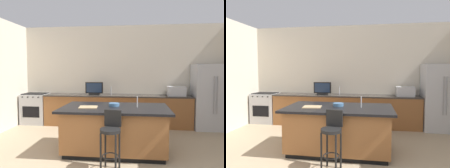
% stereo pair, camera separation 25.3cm
% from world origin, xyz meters
% --- Properties ---
extents(wall_back, '(6.54, 0.12, 2.97)m').
position_xyz_m(wall_back, '(0.00, 4.75, 1.49)').
color(wall_back, beige).
rests_on(wall_back, ground_plane).
extents(counter_back, '(4.25, 0.62, 0.90)m').
position_xyz_m(counter_back, '(-0.09, 4.37, 0.45)').
color(counter_back, brown).
rests_on(counter_back, ground_plane).
extents(kitchen_island, '(2.11, 1.18, 0.91)m').
position_xyz_m(kitchen_island, '(0.04, 2.44, 0.46)').
color(kitchen_island, black).
rests_on(kitchen_island, ground_plane).
extents(refrigerator, '(0.92, 0.73, 1.79)m').
position_xyz_m(refrigerator, '(2.50, 4.32, 0.90)').
color(refrigerator, '#B7BABF').
rests_on(refrigerator, ground_plane).
extents(range_oven, '(0.74, 0.63, 0.92)m').
position_xyz_m(range_oven, '(-2.59, 4.37, 0.46)').
color(range_oven, '#B7BABF').
rests_on(range_oven, ground_plane).
extents(microwave, '(0.48, 0.36, 0.27)m').
position_xyz_m(microwave, '(1.59, 4.37, 1.04)').
color(microwave, '#B7BABF').
rests_on(microwave, counter_back).
extents(tv_monitor, '(0.51, 0.16, 0.37)m').
position_xyz_m(tv_monitor, '(-0.75, 4.32, 1.07)').
color(tv_monitor, black).
rests_on(tv_monitor, counter_back).
extents(sink_faucet_back, '(0.02, 0.02, 0.24)m').
position_xyz_m(sink_faucet_back, '(-0.27, 4.47, 1.02)').
color(sink_faucet_back, '#B2B2B7').
rests_on(sink_faucet_back, counter_back).
extents(sink_faucet_island, '(0.02, 0.02, 0.22)m').
position_xyz_m(sink_faucet_island, '(0.48, 2.44, 1.02)').
color(sink_faucet_island, '#B2B2B7').
rests_on(sink_faucet_island, kitchen_island).
extents(bar_stool_center, '(0.34, 0.36, 0.97)m').
position_xyz_m(bar_stool_center, '(0.04, 1.69, 0.58)').
color(bar_stool_center, black).
rests_on(bar_stool_center, ground_plane).
extents(fruit_bowl, '(0.22, 0.22, 0.06)m').
position_xyz_m(fruit_bowl, '(0.01, 2.53, 0.94)').
color(fruit_bowl, '#3F668C').
rests_on(fruit_bowl, kitchen_island).
extents(cutting_board, '(0.38, 0.31, 0.02)m').
position_xyz_m(cutting_board, '(-0.47, 2.31, 0.92)').
color(cutting_board, tan).
rests_on(cutting_board, kitchen_island).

